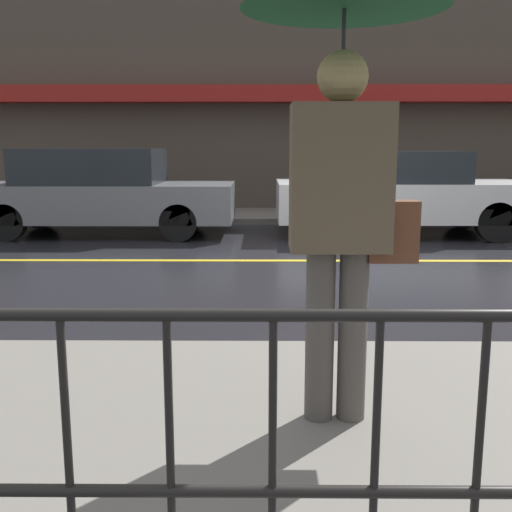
{
  "coord_description": "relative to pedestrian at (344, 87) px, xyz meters",
  "views": [
    {
      "loc": [
        -1.03,
        -7.79,
        1.5
      ],
      "look_at": [
        -1.08,
        -2.42,
        0.51
      ],
      "focal_mm": 42.0,
      "sensor_mm": 36.0,
      "label": 1
    }
  ],
  "objects": [
    {
      "name": "pedestrian",
      "position": [
        0.0,
        0.0,
        0.0
      ],
      "size": [
        0.96,
        0.96,
        2.21
      ],
      "rotation": [
        0.0,
        0.0,
        3.14
      ],
      "color": "#4C4742",
      "rests_on": "sidewalk_near"
    },
    {
      "name": "car_grey",
      "position": [
        -3.12,
        7.3,
        -1.04
      ],
      "size": [
        4.42,
        1.73,
        1.46
      ],
      "color": "slate",
      "rests_on": "ground_plane"
    },
    {
      "name": "sidewalk_near",
      "position": [
        0.65,
        -0.19,
        -1.71
      ],
      "size": [
        28.0,
        2.83,
        0.12
      ],
      "color": "slate",
      "rests_on": "ground_plane"
    },
    {
      "name": "ground_plane",
      "position": [
        0.65,
        4.9,
        -1.77
      ],
      "size": [
        80.0,
        80.0,
        0.0
      ],
      "primitive_type": "plane",
      "color": "black"
    },
    {
      "name": "sidewalk_far",
      "position": [
        0.65,
        9.62,
        -1.71
      ],
      "size": [
        28.0,
        2.09,
        0.12
      ],
      "color": "slate",
      "rests_on": "ground_plane"
    },
    {
      "name": "lane_marking",
      "position": [
        0.65,
        4.9,
        -1.77
      ],
      "size": [
        25.2,
        0.12,
        0.01
      ],
      "color": "gold",
      "rests_on": "ground_plane"
    },
    {
      "name": "building_storefront",
      "position": [
        0.65,
        10.78,
        0.62
      ],
      "size": [
        28.0,
        0.85,
        4.76
      ],
      "color": "#4C4238",
      "rests_on": "ground_plane"
    },
    {
      "name": "car_white",
      "position": [
        1.97,
        7.3,
        -1.04
      ],
      "size": [
        4.23,
        1.83,
        1.42
      ],
      "color": "silver",
      "rests_on": "ground_plane"
    }
  ]
}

